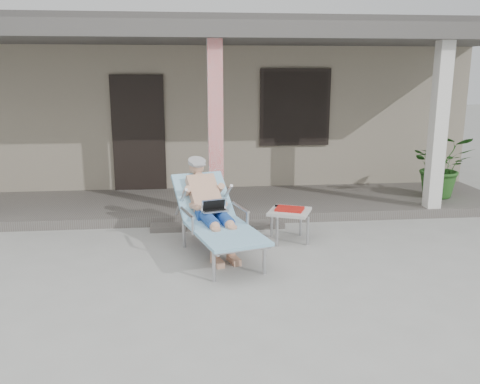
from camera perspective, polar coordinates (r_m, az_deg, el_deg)
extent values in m
plane|color=#9E9E99|center=(5.93, -1.35, -9.41)|extent=(60.00, 60.00, 0.00)
cube|color=gray|center=(11.98, -4.04, 9.49)|extent=(10.00, 5.00, 3.00)
cube|color=#474442|center=(11.99, -4.17, 17.38)|extent=(10.40, 5.40, 0.30)
cube|color=black|center=(9.52, -11.30, 6.48)|extent=(0.95, 0.06, 2.10)
cube|color=black|center=(9.66, 6.20, 9.43)|extent=(1.20, 0.06, 1.30)
cube|color=black|center=(9.66, 6.21, 9.43)|extent=(1.32, 0.05, 1.42)
cube|color=#605B56|center=(8.75, -3.00, -1.38)|extent=(10.00, 2.00, 0.15)
cube|color=red|center=(7.66, -2.77, 7.04)|extent=(0.22, 0.22, 2.61)
cube|color=silver|center=(8.60, 21.37, 6.84)|extent=(0.22, 0.22, 2.61)
cube|color=#474442|center=(8.48, -3.24, 17.28)|extent=(10.00, 2.30, 0.24)
cube|color=#605B56|center=(7.65, -2.52, -3.82)|extent=(2.00, 0.30, 0.07)
cylinder|color=#B7B7BC|center=(5.71, -2.96, -8.33)|extent=(0.04, 0.04, 0.37)
cylinder|color=#B7B7BC|center=(5.93, 2.75, -7.51)|extent=(0.04, 0.04, 0.37)
cylinder|color=#B7B7BC|center=(6.83, -6.32, -4.73)|extent=(0.04, 0.04, 0.37)
cylinder|color=#B7B7BC|center=(7.01, -1.44, -4.18)|extent=(0.04, 0.04, 0.37)
cube|color=#B7B7BC|center=(6.15, -1.62, -4.77)|extent=(0.92, 1.33, 0.03)
cube|color=#95D0E7|center=(6.14, -1.62, -4.55)|extent=(1.03, 1.40, 0.04)
cube|color=#B7B7BC|center=(6.89, -4.17, -0.79)|extent=(0.75, 0.72, 0.49)
cube|color=#95D0E7|center=(6.88, -4.17, -0.52)|extent=(0.86, 0.82, 0.55)
cylinder|color=#9B9B9D|center=(7.06, -4.94, 3.45)|extent=(0.30, 0.30, 0.13)
cube|color=silver|center=(6.48, -2.95, -2.04)|extent=(0.38, 0.31, 0.23)
cube|color=beige|center=(7.02, 5.59, -2.20)|extent=(0.69, 0.69, 0.04)
cylinder|color=#B7B7BC|center=(6.84, 4.17, -4.51)|extent=(0.04, 0.04, 0.40)
cylinder|color=#B7B7BC|center=(6.93, 7.61, -4.37)|extent=(0.04, 0.04, 0.40)
cylinder|color=#B7B7BC|center=(7.24, 3.58, -3.50)|extent=(0.04, 0.04, 0.40)
cylinder|color=#B7B7BC|center=(7.32, 6.84, -3.38)|extent=(0.04, 0.04, 0.40)
cube|color=red|center=(7.01, 5.60, -1.91)|extent=(0.45, 0.40, 0.03)
cube|color=black|center=(7.14, 5.38, -1.66)|extent=(0.35, 0.17, 0.04)
imported|color=#26591E|center=(9.51, 21.74, 2.73)|extent=(1.23, 1.15, 1.10)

